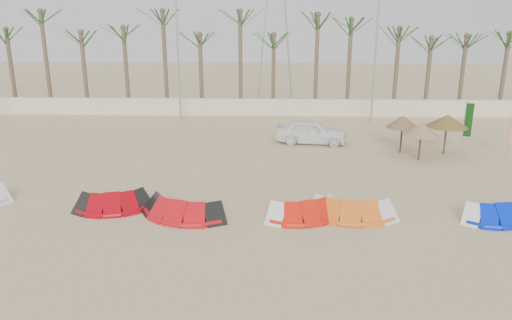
{
  "coord_description": "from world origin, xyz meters",
  "views": [
    {
      "loc": [
        0.67,
        -16.01,
        8.09
      ],
      "look_at": [
        0.0,
        6.0,
        1.3
      ],
      "focal_mm": 35.0,
      "sensor_mm": 36.0,
      "label": 1
    }
  ],
  "objects_px": {
    "kite_red_right": "(305,206)",
    "kite_red_left": "(115,198)",
    "parasol_mid": "(421,129)",
    "parasol_left": "(403,122)",
    "kite_orange": "(350,205)",
    "kite_red_mid": "(184,205)",
    "car": "(311,131)",
    "kite_blue": "(496,209)",
    "parasol_right": "(447,121)"
  },
  "relations": [
    {
      "from": "kite_blue",
      "to": "parasol_mid",
      "type": "height_order",
      "value": "parasol_mid"
    },
    {
      "from": "kite_red_right",
      "to": "kite_blue",
      "type": "bearing_deg",
      "value": -0.67
    },
    {
      "from": "kite_red_left",
      "to": "car",
      "type": "xyz_separation_m",
      "value": [
        8.98,
        10.62,
        0.33
      ]
    },
    {
      "from": "kite_red_left",
      "to": "kite_orange",
      "type": "xyz_separation_m",
      "value": [
        9.71,
        -0.46,
        0.0
      ]
    },
    {
      "from": "parasol_left",
      "to": "kite_blue",
      "type": "bearing_deg",
      "value": -81.25
    },
    {
      "from": "parasol_right",
      "to": "car",
      "type": "relative_size",
      "value": 0.53
    },
    {
      "from": "parasol_right",
      "to": "kite_red_left",
      "type": "bearing_deg",
      "value": -152.6
    },
    {
      "from": "kite_red_mid",
      "to": "kite_blue",
      "type": "xyz_separation_m",
      "value": [
        12.42,
        -0.08,
        -0.0
      ]
    },
    {
      "from": "kite_red_left",
      "to": "parasol_left",
      "type": "distance_m",
      "value": 16.5
    },
    {
      "from": "parasol_left",
      "to": "car",
      "type": "bearing_deg",
      "value": 158.58
    },
    {
      "from": "kite_red_left",
      "to": "parasol_left",
      "type": "xyz_separation_m",
      "value": [
        13.97,
        8.66,
        1.42
      ]
    },
    {
      "from": "kite_orange",
      "to": "car",
      "type": "xyz_separation_m",
      "value": [
        -0.73,
        11.08,
        0.32
      ]
    },
    {
      "from": "kite_blue",
      "to": "parasol_right",
      "type": "xyz_separation_m",
      "value": [
        1.0,
        9.23,
        1.52
      ]
    },
    {
      "from": "parasol_mid",
      "to": "car",
      "type": "height_order",
      "value": "parasol_mid"
    },
    {
      "from": "kite_orange",
      "to": "car",
      "type": "relative_size",
      "value": 0.85
    },
    {
      "from": "parasol_mid",
      "to": "car",
      "type": "xyz_separation_m",
      "value": [
        -5.66,
        3.34,
        -1.0
      ]
    },
    {
      "from": "kite_red_mid",
      "to": "parasol_right",
      "type": "relative_size",
      "value": 1.69
    },
    {
      "from": "parasol_left",
      "to": "car",
      "type": "distance_m",
      "value": 5.47
    },
    {
      "from": "car",
      "to": "kite_blue",
      "type": "bearing_deg",
      "value": -142.86
    },
    {
      "from": "kite_red_right",
      "to": "parasol_right",
      "type": "relative_size",
      "value": 1.54
    },
    {
      "from": "parasol_right",
      "to": "kite_red_mid",
      "type": "bearing_deg",
      "value": -145.72
    },
    {
      "from": "parasol_left",
      "to": "kite_red_left",
      "type": "bearing_deg",
      "value": -148.21
    },
    {
      "from": "parasol_right",
      "to": "car",
      "type": "distance_m",
      "value": 7.82
    },
    {
      "from": "parasol_mid",
      "to": "car",
      "type": "relative_size",
      "value": 0.48
    },
    {
      "from": "kite_red_left",
      "to": "parasol_mid",
      "type": "bearing_deg",
      "value": 26.42
    },
    {
      "from": "kite_red_left",
      "to": "kite_red_mid",
      "type": "xyz_separation_m",
      "value": [
        2.99,
        -0.64,
        0.0
      ]
    },
    {
      "from": "kite_blue",
      "to": "kite_red_mid",
      "type": "bearing_deg",
      "value": 179.64
    },
    {
      "from": "kite_red_right",
      "to": "car",
      "type": "xyz_separation_m",
      "value": [
        1.09,
        11.25,
        0.33
      ]
    },
    {
      "from": "kite_red_left",
      "to": "parasol_mid",
      "type": "distance_m",
      "value": 16.41
    },
    {
      "from": "kite_blue",
      "to": "parasol_mid",
      "type": "xyz_separation_m",
      "value": [
        -0.77,
        8.0,
        1.33
      ]
    },
    {
      "from": "kite_orange",
      "to": "kite_red_right",
      "type": "bearing_deg",
      "value": -174.71
    },
    {
      "from": "kite_red_left",
      "to": "kite_red_right",
      "type": "relative_size",
      "value": 0.95
    },
    {
      "from": "kite_red_right",
      "to": "kite_red_left",
      "type": "bearing_deg",
      "value": 175.44
    },
    {
      "from": "kite_red_left",
      "to": "kite_red_mid",
      "type": "bearing_deg",
      "value": -12.08
    },
    {
      "from": "kite_red_right",
      "to": "car",
      "type": "bearing_deg",
      "value": 84.47
    },
    {
      "from": "kite_red_mid",
      "to": "kite_blue",
      "type": "height_order",
      "value": "same"
    },
    {
      "from": "kite_red_right",
      "to": "parasol_mid",
      "type": "distance_m",
      "value": 10.48
    },
    {
      "from": "kite_red_mid",
      "to": "kite_blue",
      "type": "relative_size",
      "value": 1.25
    },
    {
      "from": "kite_orange",
      "to": "parasol_mid",
      "type": "xyz_separation_m",
      "value": [
        4.94,
        7.74,
        1.32
      ]
    },
    {
      "from": "kite_orange",
      "to": "kite_blue",
      "type": "xyz_separation_m",
      "value": [
        5.71,
        -0.26,
        -0.0
      ]
    },
    {
      "from": "parasol_left",
      "to": "car",
      "type": "xyz_separation_m",
      "value": [
        -4.99,
        1.96,
        -1.1
      ]
    },
    {
      "from": "parasol_mid",
      "to": "kite_orange",
      "type": "bearing_deg",
      "value": -122.54
    },
    {
      "from": "kite_red_right",
      "to": "kite_orange",
      "type": "relative_size",
      "value": 0.96
    },
    {
      "from": "parasol_left",
      "to": "parasol_mid",
      "type": "distance_m",
      "value": 1.54
    },
    {
      "from": "kite_red_left",
      "to": "kite_red_right",
      "type": "xyz_separation_m",
      "value": [
        7.9,
        -0.63,
        0.0
      ]
    },
    {
      "from": "kite_orange",
      "to": "parasol_mid",
      "type": "bearing_deg",
      "value": 57.46
    },
    {
      "from": "kite_red_left",
      "to": "car",
      "type": "bearing_deg",
      "value": 49.76
    },
    {
      "from": "kite_red_left",
      "to": "car",
      "type": "height_order",
      "value": "car"
    },
    {
      "from": "kite_red_right",
      "to": "parasol_left",
      "type": "height_order",
      "value": "parasol_left"
    },
    {
      "from": "parasol_right",
      "to": "parasol_mid",
      "type": "bearing_deg",
      "value": -145.19
    }
  ]
}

